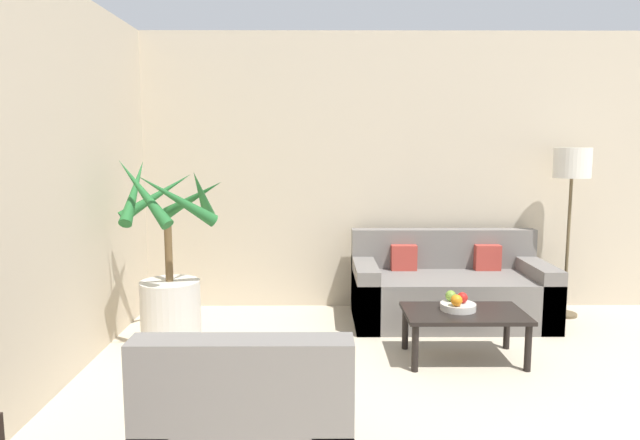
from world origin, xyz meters
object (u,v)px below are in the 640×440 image
at_px(fruit_bowl, 458,307).
at_px(floor_lamp, 572,172).
at_px(coffee_table, 464,318).
at_px(apple_red, 462,298).
at_px(ottoman, 269,392).
at_px(orange_fruit, 457,300).
at_px(potted_palm, 170,285).
at_px(apple_green, 451,296).
at_px(sofa_loveseat, 449,291).

bearing_deg(fruit_bowl, floor_lamp, 39.92).
height_order(floor_lamp, coffee_table, floor_lamp).
height_order(apple_red, ottoman, apple_red).
distance_m(coffee_table, ottoman, 1.70).
bearing_deg(coffee_table, floor_lamp, 41.71).
distance_m(floor_lamp, orange_fruit, 1.97).
relative_size(floor_lamp, apple_red, 19.47).
bearing_deg(potted_palm, floor_lamp, 13.37).
bearing_deg(orange_fruit, apple_green, 94.57).
xyz_separation_m(floor_lamp, apple_red, (-1.26, -1.06, -0.90)).
bearing_deg(fruit_bowl, sofa_loveseat, 80.77).
distance_m(potted_palm, fruit_bowl, 2.25).
bearing_deg(apple_green, floor_lamp, 37.26).
bearing_deg(apple_red, potted_palm, 174.31).
height_order(sofa_loveseat, apple_green, sofa_loveseat).
distance_m(sofa_loveseat, floor_lamp, 1.58).
relative_size(sofa_loveseat, fruit_bowl, 6.61).
bearing_deg(orange_fruit, fruit_bowl, 66.59).
distance_m(coffee_table, orange_fruit, 0.17).
xyz_separation_m(floor_lamp, ottoman, (-2.64, -2.08, -1.18)).
relative_size(coffee_table, ottoman, 1.40).
bearing_deg(sofa_loveseat, ottoman, -127.75).
xyz_separation_m(potted_palm, coffee_table, (2.28, -0.28, -0.19)).
bearing_deg(sofa_loveseat, floor_lamp, 7.25).
height_order(floor_lamp, apple_red, floor_lamp).
distance_m(potted_palm, orange_fruit, 2.23).
xyz_separation_m(potted_palm, floor_lamp, (3.53, 0.84, 0.85)).
relative_size(apple_green, orange_fruit, 0.96).
bearing_deg(potted_palm, apple_red, -5.69).
xyz_separation_m(coffee_table, ottoman, (-1.39, -0.97, -0.14)).
xyz_separation_m(sofa_loveseat, orange_fruit, (-0.18, -1.01, 0.19)).
xyz_separation_m(sofa_loveseat, coffee_table, (-0.11, -0.97, 0.05)).
distance_m(apple_green, ottoman, 1.71).
distance_m(sofa_loveseat, coffee_table, 0.98).
bearing_deg(floor_lamp, apple_green, -142.74).
xyz_separation_m(coffee_table, apple_green, (-0.08, 0.10, 0.14)).
relative_size(orange_fruit, ottoman, 0.13).
relative_size(sofa_loveseat, apple_red, 21.59).
bearing_deg(coffee_table, orange_fruit, -152.78).
relative_size(fruit_bowl, apple_green, 3.22).
height_order(fruit_bowl, apple_green, apple_green).
height_order(potted_palm, fruit_bowl, potted_palm).
distance_m(sofa_loveseat, apple_green, 0.91).
relative_size(coffee_table, orange_fruit, 10.40).
relative_size(sofa_loveseat, floor_lamp, 1.11).
bearing_deg(apple_red, orange_fruit, -127.17).
xyz_separation_m(potted_palm, fruit_bowl, (2.24, -0.24, -0.11)).
xyz_separation_m(coffee_table, fruit_bowl, (-0.04, 0.04, 0.08)).
bearing_deg(apple_green, coffee_table, -51.17).
bearing_deg(orange_fruit, apple_red, 52.83).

